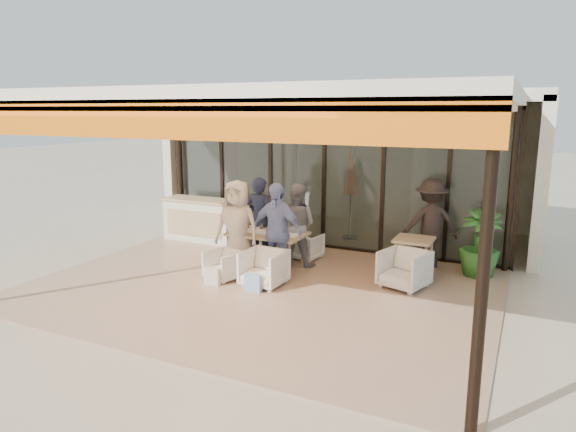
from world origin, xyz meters
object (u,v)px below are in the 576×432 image
(chair_near_left, at_px, (224,264))
(diner_cream, at_px, (237,227))
(chair_far_left, at_px, (271,240))
(potted_palm, at_px, (480,244))
(chair_far_right, at_px, (306,245))
(diner_periwinkle, at_px, (276,231))
(diner_navy, at_px, (260,219))
(diner_grey, at_px, (296,225))
(side_table, at_px, (414,244))
(chair_near_right, at_px, (264,267))
(side_chair, at_px, (404,267))
(standing_woman, at_px, (430,224))
(host_counter, at_px, (201,220))
(dining_table, at_px, (267,235))

(chair_near_left, relative_size, diner_cream, 0.34)
(chair_far_left, bearing_deg, chair_near_left, 106.73)
(potted_palm, bearing_deg, chair_near_left, -152.51)
(chair_far_right, bearing_deg, diner_periwinkle, 97.88)
(diner_navy, height_order, diner_cream, diner_cream)
(chair_far_left, height_order, potted_palm, potted_palm)
(chair_near_left, xyz_separation_m, diner_periwinkle, (0.84, 0.50, 0.60))
(chair_far_left, relative_size, diner_cream, 0.35)
(diner_grey, relative_size, diner_cream, 0.93)
(chair_far_right, bearing_deg, side_table, -176.38)
(chair_near_right, xyz_separation_m, diner_periwinkle, (-0.00, 0.50, 0.54))
(chair_near_right, height_order, side_chair, side_chair)
(chair_far_left, relative_size, diner_navy, 0.36)
(diner_grey, distance_m, diner_cream, 1.23)
(standing_woman, bearing_deg, diner_grey, -4.40)
(side_table, height_order, standing_woman, standing_woman)
(chair_far_left, distance_m, chair_near_right, 2.08)
(chair_near_left, height_order, standing_woman, standing_woman)
(chair_near_right, relative_size, side_chair, 0.96)
(standing_woman, bearing_deg, chair_far_left, -18.06)
(host_counter, height_order, chair_near_right, host_counter)
(chair_far_right, bearing_deg, chair_far_left, 7.88)
(chair_far_left, bearing_deg, host_counter, 8.10)
(diner_cream, bearing_deg, diner_navy, 86.66)
(diner_navy, relative_size, diner_grey, 1.05)
(side_table, bearing_deg, diner_cream, -158.62)
(host_counter, distance_m, diner_periwinkle, 3.38)
(diner_periwinkle, xyz_separation_m, potted_palm, (3.43, 1.72, -0.26))
(dining_table, height_order, diner_cream, diner_cream)
(diner_cream, relative_size, potted_palm, 1.39)
(chair_far_right, xyz_separation_m, diner_grey, (0.00, -0.50, 0.54))
(diner_grey, bearing_deg, dining_table, 41.73)
(diner_periwinkle, height_order, side_table, diner_periwinkle)
(chair_near_right, distance_m, diner_periwinkle, 0.74)
(chair_near_right, relative_size, standing_woman, 0.41)
(chair_near_left, distance_m, diner_navy, 1.51)
(dining_table, relative_size, side_chair, 1.95)
(diner_periwinkle, xyz_separation_m, side_chair, (2.30, 0.48, -0.53))
(dining_table, xyz_separation_m, diner_cream, (-0.41, -0.46, 0.22))
(side_chair, height_order, standing_woman, standing_woman)
(chair_far_left, relative_size, diner_grey, 0.37)
(potted_palm, bearing_deg, side_chair, -132.27)
(chair_far_left, relative_size, diner_periwinkle, 0.35)
(host_counter, xyz_separation_m, side_table, (5.19, -0.48, 0.11))
(host_counter, bearing_deg, side_chair, -13.35)
(standing_woman, bearing_deg, chair_far_right, -14.93)
(side_table, bearing_deg, host_counter, 174.69)
(standing_woman, bearing_deg, side_chair, 56.40)
(host_counter, relative_size, diner_cream, 1.02)
(chair_far_right, relative_size, chair_near_right, 0.84)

